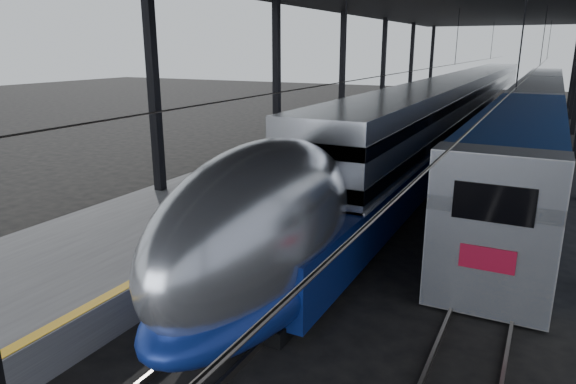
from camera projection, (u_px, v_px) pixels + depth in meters
The scene contains 6 objects.
ground at pixel (206, 292), 14.26m from camera, with size 160.00×160.00×0.00m, color black.
platform at pixel (346, 146), 32.80m from camera, with size 6.00×80.00×1.00m, color #4C4C4F.
yellow_strip at pixel (389, 141), 31.44m from camera, with size 0.30×80.00×0.01m, color gold.
rails at pixel (476, 164), 29.42m from camera, with size 6.52×80.00×0.16m.
tgv_train at pixel (456, 112), 36.10m from camera, with size 3.21×65.20×4.60m.
second_train at pixel (535, 113), 35.59m from camera, with size 3.05×56.05×4.20m.
Camera 1 is at (7.92, -10.52, 6.55)m, focal length 32.00 mm.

